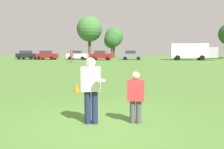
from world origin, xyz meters
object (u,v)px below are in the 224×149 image
(player_thrower, at_px, (91,87))
(parked_car_mid_right, at_px, (101,55))
(player_defender, at_px, (136,95))
(parked_car_near_right, at_px, (132,55))
(parked_car_near_left, at_px, (27,55))
(frisbee, at_px, (100,80))
(parked_car_center, at_px, (77,55))
(traffic_cone, at_px, (77,88))
(bystander_sideline_watcher, at_px, (72,56))
(parked_car_mid_left, at_px, (47,55))
(box_truck, at_px, (192,51))

(player_thrower, height_order, parked_car_mid_right, parked_car_mid_right)
(player_thrower, relative_size, player_defender, 1.27)
(parked_car_mid_right, distance_m, parked_car_near_right, 6.14)
(parked_car_near_left, bearing_deg, parked_car_near_right, 4.01)
(parked_car_mid_right, bearing_deg, frisbee, -78.22)
(parked_car_center, bearing_deg, frisbee, -72.03)
(parked_car_near_left, relative_size, parked_car_mid_right, 1.00)
(traffic_cone, height_order, parked_car_near_right, parked_car_near_right)
(parked_car_near_left, bearing_deg, player_thrower, -60.02)
(parked_car_mid_right, bearing_deg, player_defender, -76.90)
(bystander_sideline_watcher, bearing_deg, player_thrower, -70.72)
(parked_car_near_left, xyz_separation_m, parked_car_mid_left, (4.48, -0.31, 0.00))
(frisbee, relative_size, box_truck, 0.03)
(parked_car_mid_left, height_order, bystander_sideline_watcher, parked_car_mid_left)
(parked_car_center, distance_m, bystander_sideline_watcher, 10.99)
(traffic_cone, bearing_deg, parked_car_mid_left, 115.78)
(traffic_cone, distance_m, parked_car_center, 39.26)
(parked_car_mid_left, distance_m, bystander_sideline_watcher, 12.98)
(player_thrower, distance_m, parked_car_near_right, 43.29)
(parked_car_near_left, height_order, parked_car_mid_left, same)
(player_thrower, bearing_deg, traffic_cone, 111.62)
(frisbee, bearing_deg, player_defender, 29.20)
(frisbee, distance_m, parked_car_near_right, 43.56)
(player_thrower, height_order, parked_car_mid_left, parked_car_mid_left)
(box_truck, bearing_deg, player_thrower, -101.75)
(traffic_cone, relative_size, parked_car_mid_left, 0.11)
(player_defender, relative_size, frisbee, 5.23)
(parked_car_near_right, relative_size, bystander_sideline_watcher, 2.47)
(parked_car_near_left, xyz_separation_m, parked_car_center, (10.57, 0.61, 0.00))
(player_thrower, relative_size, parked_car_mid_left, 0.43)
(parked_car_near_left, distance_m, parked_car_near_right, 21.56)
(player_thrower, distance_m, traffic_cone, 5.23)
(parked_car_mid_right, distance_m, bystander_sideline_watcher, 9.91)
(player_thrower, xyz_separation_m, parked_car_center, (-13.49, 42.31, -0.10))
(parked_car_mid_right, bearing_deg, parked_car_near_left, 177.85)
(parked_car_center, bearing_deg, bystander_sideline_watcher, -77.20)
(player_defender, relative_size, box_truck, 0.17)
(parked_car_near_left, relative_size, parked_car_mid_left, 1.00)
(parked_car_near_left, height_order, parked_car_mid_right, same)
(parked_car_mid_left, bearing_deg, parked_car_near_right, 6.09)
(player_defender, relative_size, parked_car_center, 0.34)
(parked_car_near_left, height_order, bystander_sideline_watcher, parked_car_near_left)
(bystander_sideline_watcher, bearing_deg, parked_car_near_left, 142.13)
(parked_car_mid_left, xyz_separation_m, parked_car_mid_right, (11.26, -0.28, 0.00))
(frisbee, distance_m, bystander_sideline_watcher, 33.81)
(parked_car_mid_left, relative_size, parked_car_near_right, 1.00)
(player_thrower, distance_m, parked_car_near_left, 48.15)
(parked_car_center, bearing_deg, player_thrower, -72.32)
(parked_car_mid_left, height_order, parked_car_near_right, same)
(player_defender, height_order, frisbee, player_defender)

